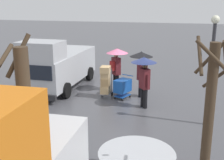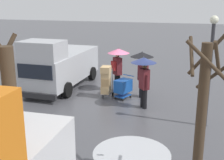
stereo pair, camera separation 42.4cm
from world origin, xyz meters
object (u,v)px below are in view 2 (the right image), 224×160
Objects in this scene: pedestrian_white_side at (118,60)px; bare_tree_far at (13,141)px; shopping_cart_vendor at (123,86)px; pedestrian_pink_side at (144,70)px; bare_tree_near at (202,109)px; cargo_van_parked_right at (60,65)px; hand_dolly_boxes at (106,80)px; pedestrian_black_side at (142,63)px; street_lamp at (211,61)px.

bare_tree_far is at bearing 93.35° from pedestrian_white_side.
shopping_cart_vendor is 0.27× the size of bare_tree_far.
pedestrian_pink_side is at bearing 130.16° from pedestrian_white_side.
bare_tree_near is 4.12m from bare_tree_far.
cargo_van_parked_right is at bearing -20.31° from pedestrian_pink_side.
pedestrian_white_side is 0.57× the size of bare_tree_near.
bare_tree_near is (-3.80, 6.75, 0.37)m from pedestrian_white_side.
bare_tree_far is (3.25, 2.53, -0.02)m from bare_tree_near.
pedestrian_pink_side is 5.34m from bare_tree_near.
shopping_cart_vendor is 6.73m from bare_tree_near.
cargo_van_parked_right is 2.97m from pedestrian_white_side.
cargo_van_parked_right reaches higher than pedestrian_white_side.
pedestrian_pink_side is 7.47m from bare_tree_far.
hand_dolly_boxes is 1.80m from pedestrian_black_side.
shopping_cart_vendor is 1.53m from pedestrian_white_side.
pedestrian_white_side is at bearing -86.65° from bare_tree_far.
pedestrian_pink_side and pedestrian_black_side have the same top height.
pedestrian_white_side is 5.18m from street_lamp.
street_lamp reaches higher than cargo_van_parked_right.
street_lamp is (-3.51, -6.16, 0.46)m from bare_tree_far.
bare_tree_near is at bearing 119.37° from pedestrian_white_side.
street_lamp reaches higher than hand_dolly_boxes.
cargo_van_parked_right reaches higher than shopping_cart_vendor.
shopping_cart_vendor is 8.36m from bare_tree_far.
shopping_cart_vendor is 1.71m from pedestrian_pink_side.
pedestrian_pink_side is 2.47m from pedestrian_white_side.
pedestrian_white_side is at bearing -60.63° from bare_tree_near.
hand_dolly_boxes is at bearing -84.46° from bare_tree_far.
hand_dolly_boxes is 7.01m from bare_tree_near.
bare_tree_far is (0.76, 8.68, 0.33)m from pedestrian_black_side.
cargo_van_parked_right is 2.50× the size of pedestrian_pink_side.
hand_dolly_boxes is (-2.69, 0.91, -0.35)m from cargo_van_parked_right.
bare_tree_far is 0.99× the size of street_lamp.
hand_dolly_boxes is 2.13m from pedestrian_pink_side.
hand_dolly_boxes is (0.77, 0.10, 0.26)m from shopping_cart_vendor.
pedestrian_black_side reaches higher than shopping_cart_vendor.
pedestrian_white_side is at bearing -37.52° from street_lamp.
cargo_van_parked_right is at bearing -22.55° from street_lamp.
cargo_van_parked_right reaches higher than hand_dolly_boxes.
hand_dolly_boxes is 0.68× the size of pedestrian_pink_side.
cargo_van_parked_right is 4.27m from pedestrian_black_side.
pedestrian_white_side is (-2.93, -0.21, 0.39)m from cargo_van_parked_right.
bare_tree_near is at bearing 114.40° from pedestrian_pink_side.
hand_dolly_boxes is at bearing 7.28° from shopping_cart_vendor.
cargo_van_parked_right is 3.66× the size of hand_dolly_boxes.
shopping_cart_vendor is 0.82m from hand_dolly_boxes.
hand_dolly_boxes is at bearing -22.58° from pedestrian_pink_side.
bare_tree_far is at bearing 95.54° from hand_dolly_boxes.
pedestrian_pink_side is at bearing 141.11° from shopping_cart_vendor.
cargo_van_parked_right is 4.84m from pedestrian_pink_side.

